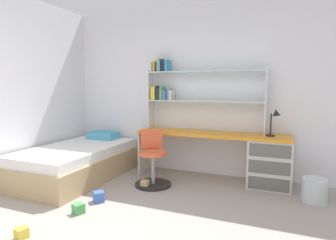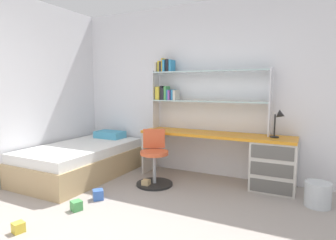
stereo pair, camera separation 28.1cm
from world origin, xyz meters
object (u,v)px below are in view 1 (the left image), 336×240
(toy_block_natural_0, at_px, (145,184))
(toy_block_blue_2, at_px, (99,197))
(desk_lamp, at_px, (276,118))
(swivel_chair, at_px, (153,164))
(bookshelf_hutch, at_px, (186,87))
(bed_platform, at_px, (77,162))
(toy_block_yellow_1, at_px, (22,233))
(desk, at_px, (253,157))
(waste_bin, at_px, (314,190))
(toy_block_green_3, at_px, (78,209))

(toy_block_natural_0, bearing_deg, toy_block_blue_2, -114.86)
(desk_lamp, relative_size, toy_block_natural_0, 3.74)
(swivel_chair, bearing_deg, toy_block_natural_0, -108.86)
(bookshelf_hutch, height_order, toy_block_natural_0, bookshelf_hutch)
(swivel_chair, xyz_separation_m, bed_platform, (-1.23, -0.15, -0.06))
(toy_block_natural_0, height_order, toy_block_yellow_1, toy_block_natural_0)
(bed_platform, height_order, toy_block_natural_0, bed_platform)
(bed_platform, distance_m, toy_block_natural_0, 1.19)
(bookshelf_hutch, height_order, toy_block_yellow_1, bookshelf_hutch)
(desk, xyz_separation_m, bookshelf_hutch, (-1.06, 0.14, 0.99))
(swivel_chair, bearing_deg, toy_block_blue_2, -113.78)
(desk_lamp, distance_m, waste_bin, 1.02)
(desk_lamp, height_order, swivel_chair, desk_lamp)
(desk, distance_m, desk_lamp, 0.63)
(desk_lamp, bearing_deg, toy_block_yellow_1, -132.27)
(swivel_chair, distance_m, toy_block_green_3, 1.24)
(desk, height_order, bed_platform, desk)
(bed_platform, bearing_deg, bookshelf_hutch, 29.17)
(swivel_chair, distance_m, waste_bin, 2.11)
(desk, distance_m, bed_platform, 2.65)
(waste_bin, distance_m, toy_block_blue_2, 2.64)
(bookshelf_hutch, height_order, toy_block_blue_2, bookshelf_hutch)
(toy_block_green_3, bearing_deg, toy_block_natural_0, 72.80)
(swivel_chair, xyz_separation_m, toy_block_green_3, (-0.36, -1.16, -0.25))
(bed_platform, xyz_separation_m, waste_bin, (3.32, 0.35, -0.10))
(bed_platform, relative_size, toy_block_blue_2, 15.74)
(toy_block_yellow_1, bearing_deg, desk, 51.91)
(toy_block_natural_0, bearing_deg, toy_block_yellow_1, -105.42)
(desk, relative_size, swivel_chair, 2.88)
(desk, height_order, desk_lamp, desk_lamp)
(toy_block_natural_0, xyz_separation_m, toy_block_blue_2, (-0.30, -0.65, 0.01))
(toy_block_natural_0, relative_size, toy_block_blue_2, 0.83)
(bookshelf_hutch, xyz_separation_m, bed_platform, (-1.49, -0.83, -1.15))
(desk, bearing_deg, toy_block_yellow_1, -128.09)
(toy_block_yellow_1, bearing_deg, toy_block_green_3, 77.52)
(toy_block_yellow_1, distance_m, toy_block_blue_2, 0.99)
(swivel_chair, height_order, toy_block_yellow_1, swivel_chair)
(desk_lamp, bearing_deg, toy_block_green_3, -139.27)
(desk, distance_m, toy_block_yellow_1, 2.98)
(toy_block_blue_2, bearing_deg, waste_bin, 22.26)
(desk, height_order, bookshelf_hutch, bookshelf_hutch)
(toy_block_natural_0, relative_size, toy_block_yellow_1, 1.02)
(desk, xyz_separation_m, swivel_chair, (-1.33, -0.55, -0.10))
(toy_block_natural_0, bearing_deg, toy_block_green_3, -107.20)
(toy_block_yellow_1, height_order, toy_block_green_3, toy_block_green_3)
(desk_lamp, relative_size, waste_bin, 1.30)
(toy_block_blue_2, bearing_deg, desk, 38.84)
(bed_platform, relative_size, toy_block_natural_0, 18.91)
(desk, distance_m, toy_block_natural_0, 1.58)
(desk_lamp, bearing_deg, toy_block_blue_2, -145.66)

